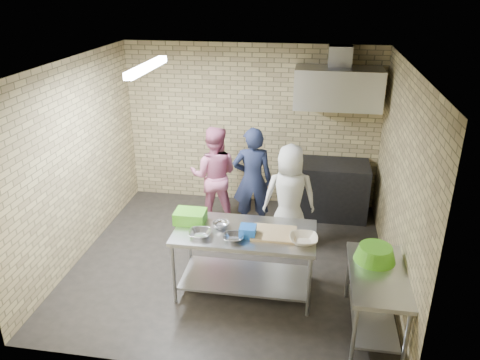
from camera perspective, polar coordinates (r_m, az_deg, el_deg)
name	(u,v)px	position (r m, az deg, el deg)	size (l,w,h in m)	color
floor	(231,261)	(6.63, -1.15, -9.79)	(4.20, 4.20, 0.00)	black
ceiling	(229,64)	(5.62, -1.37, 13.90)	(4.20, 4.20, 0.00)	black
back_wall	(251,126)	(7.86, 1.38, 6.56)	(4.20, 0.06, 2.70)	tan
front_wall	(190,256)	(4.26, -6.14, -9.12)	(4.20, 0.06, 2.70)	tan
left_wall	(76,162)	(6.68, -19.28, 2.10)	(0.06, 4.00, 2.70)	tan
right_wall	(400,182)	(6.01, 18.87, -0.21)	(0.06, 4.00, 2.70)	tan
prep_table	(245,261)	(5.85, 0.58, -9.83)	(1.69, 0.84, 0.84)	#B4B6BC
side_counter	(374,302)	(5.49, 16.03, -14.02)	(0.60, 1.20, 0.75)	silver
stove	(330,189)	(7.79, 10.85, -1.12)	(1.20, 0.70, 0.90)	black
range_hood	(338,88)	(7.32, 11.83, 10.88)	(1.30, 0.60, 0.60)	silver
hood_duct	(340,56)	(7.39, 12.09, 14.53)	(0.35, 0.30, 0.30)	#A5A8AD
wall_shelf	(356,98)	(7.56, 13.97, 9.68)	(0.80, 0.20, 0.04)	#3F2B19
fluorescent_fixture	(147,67)	(5.89, -11.24, 13.33)	(0.10, 1.25, 0.08)	white
green_crate	(190,217)	(5.83, -6.07, -4.44)	(0.38, 0.28, 0.15)	green
blue_tub	(248,231)	(5.51, 0.96, -6.24)	(0.19, 0.19, 0.12)	blue
cutting_board	(274,233)	(5.57, 4.15, -6.48)	(0.52, 0.39, 0.03)	tan
mixing_bowl_a	(200,234)	(5.53, -4.88, -6.53)	(0.26, 0.26, 0.06)	silver
mixing_bowl_b	(221,225)	(5.70, -2.32, -5.47)	(0.20, 0.20, 0.06)	silver
mixing_bowl_c	(233,238)	(5.44, -0.80, -7.01)	(0.24, 0.24, 0.06)	#A8AAAF
ceramic_bowl	(304,239)	(5.43, 7.73, -7.18)	(0.32, 0.32, 0.08)	beige
green_basin	(375,253)	(5.44, 16.10, -8.55)	(0.46, 0.46, 0.17)	#59C626
bottle_red	(341,90)	(7.52, 12.13, 10.64)	(0.07, 0.07, 0.18)	#B22619
bottle_green	(367,92)	(7.56, 15.19, 10.29)	(0.06, 0.06, 0.15)	green
man_navy	(252,180)	(7.06, 1.51, 0.00)	(0.60, 0.39, 1.65)	#161B37
woman_pink	(214,175)	(7.32, -3.17, 0.56)	(0.77, 0.60, 1.58)	#D16E95
woman_white	(290,197)	(6.69, 6.04, -2.03)	(0.75, 0.49, 1.54)	white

